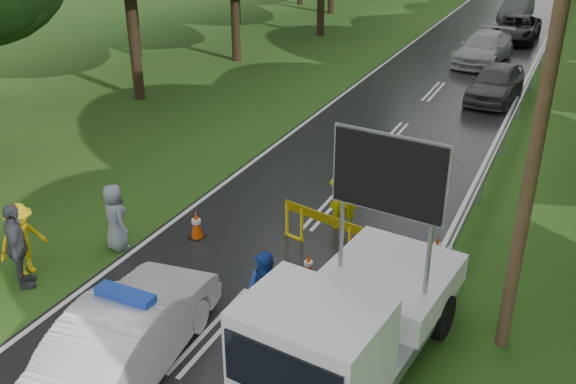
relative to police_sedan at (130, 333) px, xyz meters
The scene contains 21 objects.
ground 1.88m from the police_sedan, 62.40° to the left, with size 160.00×160.00×0.00m, color #1B4914.
road 31.55m from the police_sedan, 88.55° to the left, with size 7.00×140.00×0.02m, color black.
guardrail 31.52m from the police_sedan, 81.79° to the left, with size 0.12×60.06×0.70m.
utility_pole_near 8.19m from the police_sedan, 30.47° to the left, with size 1.40×0.24×10.00m.
police_sedan is the anchor object (origin of this frame).
work_truck 3.89m from the police_sedan, 21.72° to the left, with size 2.88×5.44×4.16m.
barrier 5.53m from the police_sedan, 73.18° to the left, with size 2.38×0.64×1.01m.
officer 6.72m from the police_sedan, 76.41° to the left, with size 0.71×0.47×1.95m, color yellow.
civilian 2.65m from the police_sedan, 49.98° to the left, with size 0.84×0.65×1.73m, color #17399B.
bystander_left 4.43m from the police_sedan, 159.78° to the left, with size 1.12×0.64×1.73m, color yellow.
bystander_mid 3.98m from the police_sedan, 163.89° to the left, with size 1.17×0.49×2.00m, color #414449.
bystander_right 4.46m from the police_sedan, 132.28° to the left, with size 0.82×0.53×1.68m, color gray.
queue_car_first 19.74m from the police_sedan, 80.39° to the left, with size 1.74×4.32×1.47m, color #3C3D43.
queue_car_second 25.52m from the police_sedan, 86.00° to the left, with size 2.06×5.06×1.47m, color #9FA3A7.
queue_car_third 31.56m from the police_sedan, 85.33° to the left, with size 2.27×4.93×1.37m, color black.
queue_car_fourth 37.50m from the police_sedan, 87.33° to the left, with size 1.53×4.39×1.45m, color #3E4045.
cone_near_left 1.83m from the police_sedan, 167.23° to the left, with size 0.32×0.32×0.67m.
cone_center 1.58m from the police_sedan, 97.45° to the left, with size 0.38×0.38×0.81m.
cone_far 4.40m from the police_sedan, 66.83° to the left, with size 0.32×0.32×0.67m.
cone_left_mid 4.80m from the police_sedan, 108.69° to the left, with size 0.37×0.37×0.78m.
cone_right 7.32m from the police_sedan, 55.61° to the left, with size 0.32×0.32×0.67m.
Camera 1 is at (5.70, -8.69, 7.99)m, focal length 40.00 mm.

